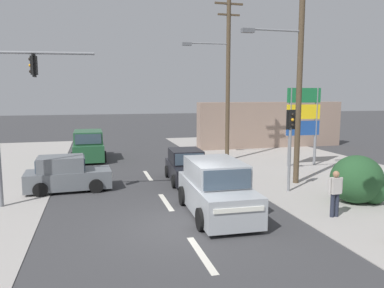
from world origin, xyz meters
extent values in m
plane|color=#3A3A3D|center=(0.00, 0.00, 0.00)|extent=(140.00, 140.00, 0.00)
cube|color=silver|center=(0.00, -2.00, 0.00)|extent=(0.20, 2.40, 0.01)
cube|color=silver|center=(0.00, 3.00, 0.00)|extent=(0.20, 2.40, 0.01)
cube|color=silver|center=(0.00, 8.00, 0.00)|extent=(0.20, 2.40, 0.01)
cube|color=#A39E99|center=(9.00, 2.00, 0.01)|extent=(10.00, 44.00, 0.02)
cylinder|color=#4C3D2B|center=(6.59, 4.53, 4.88)|extent=(0.26, 0.26, 9.77)
cylinder|color=slate|center=(5.29, 4.54, 7.03)|extent=(2.60, 0.11, 0.09)
cube|color=#595B60|center=(3.99, 4.55, 6.96)|extent=(0.56, 0.28, 0.18)
cylinder|color=#4C3D2B|center=(5.55, 11.20, 5.06)|extent=(0.26, 0.26, 10.12)
cube|color=#4C3D2B|center=(5.55, 11.20, 9.67)|extent=(1.80, 0.12, 0.11)
cube|color=#4C3D2B|center=(5.55, 11.20, 9.02)|extent=(1.40, 0.12, 0.10)
cylinder|color=slate|center=(4.26, 11.29, 7.28)|extent=(2.60, 0.28, 0.09)
cube|color=#595B60|center=(2.96, 11.39, 7.21)|extent=(0.58, 0.32, 0.18)
cylinder|color=slate|center=(-4.31, 3.76, 5.70)|extent=(3.59, 0.50, 0.11)
cube|color=black|center=(-4.67, 3.80, 5.25)|extent=(0.23, 0.28, 0.68)
cube|color=black|center=(-4.67, 3.80, 5.25)|extent=(0.09, 0.44, 0.84)
sphere|color=black|center=(-4.79, 3.81, 5.47)|extent=(0.13, 0.13, 0.13)
sphere|color=orange|center=(-4.79, 3.81, 5.25)|extent=(0.13, 0.13, 0.13)
sphere|color=black|center=(-4.79, 3.81, 5.03)|extent=(0.13, 0.13, 0.13)
cylinder|color=slate|center=(5.47, 3.22, 1.40)|extent=(0.12, 0.12, 2.80)
cube|color=black|center=(5.47, 3.22, 3.14)|extent=(0.28, 0.23, 0.68)
cube|color=black|center=(5.47, 3.22, 3.14)|extent=(0.44, 0.09, 0.84)
sphere|color=black|center=(5.48, 3.10, 3.36)|extent=(0.13, 0.13, 0.13)
sphere|color=orange|center=(5.48, 3.10, 3.14)|extent=(0.13, 0.13, 0.13)
sphere|color=black|center=(5.48, 3.10, 2.92)|extent=(0.13, 0.13, 0.13)
cylinder|color=slate|center=(8.33, 8.34, 2.30)|extent=(0.16, 0.16, 4.60)
cylinder|color=slate|center=(10.03, 8.34, 2.30)|extent=(0.16, 0.16, 4.60)
cube|color=#196B38|center=(9.18, 8.34, 4.15)|extent=(2.10, 0.14, 0.84)
cube|color=yellow|center=(9.18, 8.34, 3.20)|extent=(2.10, 0.14, 0.84)
cube|color=#1E4793|center=(9.18, 8.34, 2.25)|extent=(2.10, 0.14, 0.84)
ellipsoid|color=#234C28|center=(7.15, 1.02, 0.94)|extent=(2.05, 1.85, 1.87)
ellipsoid|color=#234C28|center=(7.71, 0.71, 0.61)|extent=(1.13, 1.03, 1.22)
cube|color=gray|center=(11.00, 16.00, 1.80)|extent=(12.00, 1.00, 3.60)
cube|color=#A3A8AD|center=(1.45, 1.06, 0.64)|extent=(1.97, 4.55, 1.00)
cube|color=#A3A8AD|center=(1.45, 1.26, 1.52)|extent=(1.80, 2.75, 0.76)
cube|color=#384756|center=(1.41, -0.11, 1.52)|extent=(1.58, 0.11, 0.65)
cube|color=#384756|center=(1.49, 2.63, 1.52)|extent=(1.55, 0.11, 0.61)
cube|color=white|center=(1.38, -1.21, 0.86)|extent=(1.56, 0.09, 0.14)
cylinder|color=black|center=(2.33, -0.36, 0.36)|extent=(0.24, 0.73, 0.72)
cylinder|color=black|center=(0.49, -0.30, 0.36)|extent=(0.24, 0.73, 0.72)
cylinder|color=black|center=(2.41, 2.43, 0.36)|extent=(0.24, 0.73, 0.72)
cylinder|color=black|center=(0.57, 2.48, 0.36)|extent=(0.24, 0.73, 0.72)
cube|color=slate|center=(-3.78, 5.90, 0.51)|extent=(3.67, 1.76, 0.76)
cube|color=slate|center=(-4.08, 5.89, 1.21)|extent=(1.97, 1.56, 0.64)
cube|color=#384756|center=(-3.11, 5.93, 1.21)|extent=(0.12, 1.36, 0.54)
cube|color=#384756|center=(-5.05, 5.85, 1.21)|extent=(0.12, 1.33, 0.51)
cube|color=white|center=(-1.96, 5.99, 0.68)|extent=(0.10, 1.36, 0.14)
cylinder|color=black|center=(-2.70, 6.75, 0.30)|extent=(0.61, 0.21, 0.60)
cylinder|color=black|center=(-2.63, 5.16, 0.30)|extent=(0.61, 0.21, 0.60)
cylinder|color=black|center=(-4.93, 6.65, 0.30)|extent=(0.61, 0.21, 0.60)
cylinder|color=black|center=(-4.86, 5.05, 0.30)|extent=(0.61, 0.21, 0.60)
cube|color=#235633|center=(-3.01, 13.85, 0.64)|extent=(1.88, 4.52, 1.00)
cube|color=#235633|center=(-3.01, 13.65, 1.52)|extent=(1.75, 2.72, 0.76)
cube|color=#384756|center=(-3.02, 15.02, 1.52)|extent=(1.58, 0.08, 0.65)
cube|color=#384756|center=(-2.99, 12.28, 1.52)|extent=(1.55, 0.07, 0.61)
cube|color=white|center=(-3.03, 16.12, 0.86)|extent=(1.56, 0.06, 0.14)
cylinder|color=black|center=(-3.94, 15.23, 0.36)|extent=(0.23, 0.72, 0.72)
cylinder|color=black|center=(-2.10, 15.25, 0.36)|extent=(0.23, 0.72, 0.72)
cylinder|color=black|center=(-3.91, 12.44, 0.36)|extent=(0.23, 0.72, 0.72)
cylinder|color=black|center=(-2.07, 12.46, 0.36)|extent=(0.23, 0.72, 0.72)
cube|color=black|center=(1.65, 6.22, 0.51)|extent=(1.79, 3.68, 0.76)
cube|color=black|center=(1.67, 6.52, 1.21)|extent=(1.58, 1.98, 0.64)
cube|color=#384756|center=(1.62, 5.55, 1.21)|extent=(1.36, 0.13, 0.54)
cube|color=#384756|center=(1.72, 7.49, 1.21)|extent=(1.33, 0.13, 0.51)
cube|color=white|center=(1.56, 4.40, 0.68)|extent=(1.36, 0.11, 0.14)
cylinder|color=black|center=(2.39, 5.06, 0.30)|extent=(0.21, 0.61, 0.60)
cylinder|color=black|center=(0.80, 5.14, 0.30)|extent=(0.21, 0.61, 0.60)
cylinder|color=black|center=(2.51, 7.29, 0.30)|extent=(0.21, 0.61, 0.60)
cylinder|color=black|center=(0.91, 7.37, 0.30)|extent=(0.21, 0.61, 0.60)
cylinder|color=#232838|center=(5.17, -0.28, 0.42)|extent=(0.14, 0.14, 0.84)
cylinder|color=#232838|center=(5.35, -0.28, 0.42)|extent=(0.14, 0.14, 0.84)
cube|color=#B7B2AD|center=(5.26, -0.28, 1.12)|extent=(0.37, 0.23, 0.56)
sphere|color=#9E7051|center=(5.26, -0.28, 1.52)|extent=(0.22, 0.22, 0.22)
cylinder|color=#B7B2AD|center=(5.03, -0.29, 1.12)|extent=(0.09, 0.09, 0.54)
cylinder|color=#B7B2AD|center=(5.50, -0.27, 1.12)|extent=(0.09, 0.09, 0.54)
camera|label=1|loc=(-2.65, -11.05, 4.21)|focal=35.00mm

